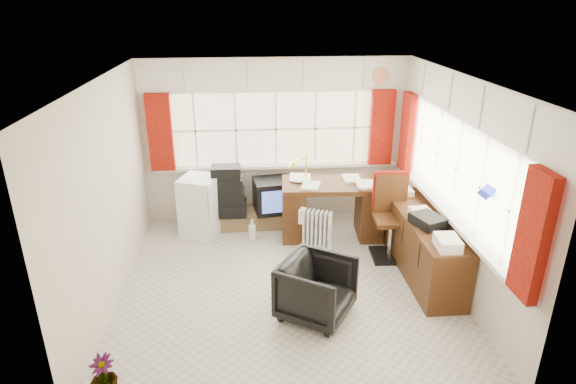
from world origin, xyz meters
name	(u,v)px	position (x,y,z in m)	size (l,w,h in m)	color
ground	(287,284)	(0.00, 0.00, 0.00)	(4.00, 4.00, 0.00)	beige
room_walls	(287,170)	(0.00, 0.00, 1.50)	(4.00, 4.00, 4.00)	beige
window_back	(276,162)	(0.00, 1.94, 0.95)	(3.70, 0.12, 3.60)	#F3E8C1
window_right	(449,209)	(1.94, 0.00, 0.95)	(0.12, 3.70, 3.60)	#F3E8C1
curtains	(351,148)	(0.92, 0.93, 1.46)	(3.83, 3.83, 1.15)	#9C2008
overhead_cabinets	(358,86)	(0.98, 0.98, 2.25)	(3.98, 3.98, 0.48)	white
desk	(332,206)	(0.76, 1.27, 0.46)	(1.49, 0.81, 0.87)	#4E2712
desk_lamp	(306,163)	(0.39, 1.42, 1.10)	(0.13, 0.11, 0.38)	yellow
task_chair	(390,212)	(1.45, 0.68, 0.61)	(0.51, 0.53, 1.15)	black
office_chair	(317,289)	(0.27, -0.65, 0.34)	(0.72, 0.74, 0.67)	black
radiator	(317,235)	(0.48, 0.81, 0.25)	(0.43, 0.31, 0.60)	white
credenza	(421,243)	(1.73, 0.20, 0.39)	(0.50, 2.00, 0.85)	#4E2712
file_tray	(428,221)	(1.69, -0.04, 0.81)	(0.30, 0.38, 0.13)	black
tv_bench	(242,218)	(-0.55, 1.72, 0.12)	(1.40, 0.50, 0.25)	#8C6646
crt_tv	(273,195)	(-0.08, 1.67, 0.50)	(0.61, 0.58, 0.50)	black
hifi_stack	(227,193)	(-0.76, 1.59, 0.60)	(0.57, 0.37, 0.77)	black
mini_fridge	(201,206)	(-1.14, 1.49, 0.44)	(0.67, 0.67, 0.89)	white
spray_bottle_a	(252,230)	(-0.41, 1.21, 0.16)	(0.12, 0.12, 0.32)	silver
spray_bottle_b	(279,221)	(0.00, 1.59, 0.10)	(0.09, 0.09, 0.20)	#8FD6D1
flower_vase	(103,376)	(-1.76, -1.64, 0.21)	(0.23, 0.23, 0.41)	black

